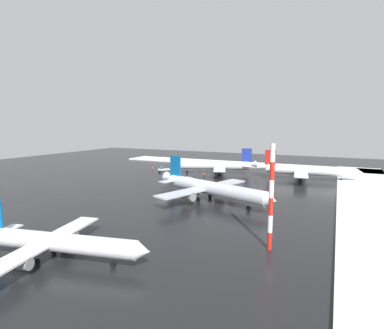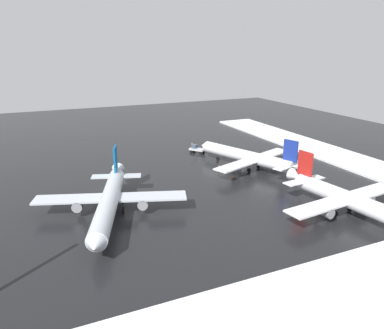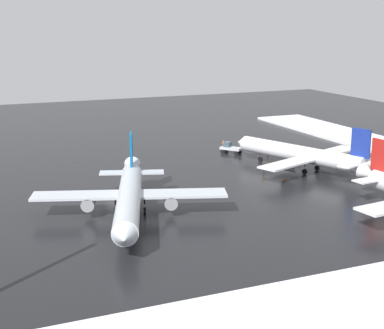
{
  "view_description": "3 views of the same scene",
  "coord_description": "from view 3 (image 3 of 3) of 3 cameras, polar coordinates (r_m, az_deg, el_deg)",
  "views": [
    {
      "loc": [
        -67.33,
        -41.37,
        18.81
      ],
      "look_at": [
        24.1,
        3.16,
        4.98
      ],
      "focal_mm": 28.0,
      "sensor_mm": 36.0,
      "label": 1
    },
    {
      "loc": [
        -13.49,
        -78.4,
        30.34
      ],
      "look_at": [
        21.52,
        0.14,
        3.19
      ],
      "focal_mm": 35.0,
      "sensor_mm": 36.0,
      "label": 2
    },
    {
      "loc": [
        -24.8,
        -92.04,
        27.6
      ],
      "look_at": [
        12.83,
        -3.51,
        4.36
      ],
      "focal_mm": 55.0,
      "sensor_mm": 36.0,
      "label": 3
    }
  ],
  "objects": [
    {
      "name": "ground_crew_near_tug",
      "position": [
        110.82,
        6.98,
        -0.43
      ],
      "size": [
        0.36,
        0.36,
        1.71
      ],
      "rotation": [
        0.0,
        0.0,
        3.0
      ],
      "color": "black",
      "rests_on": "ground_plane"
    },
    {
      "name": "traffic_cone_near_nose",
      "position": [
        122.16,
        9.76,
        0.45
      ],
      "size": [
        0.36,
        0.36,
        0.55
      ],
      "primitive_type": "cone",
      "color": "orange",
      "rests_on": "ground_plane"
    },
    {
      "name": "pushback_tug",
      "position": [
        127.52,
        3.73,
        1.64
      ],
      "size": [
        4.53,
        4.99,
        2.5
      ],
      "rotation": [
        0.0,
        0.0,
        2.22
      ],
      "color": "silver",
      "rests_on": "ground_plane"
    },
    {
      "name": "traffic_cone_mid_line",
      "position": [
        107.06,
        8.95,
        -1.38
      ],
      "size": [
        0.36,
        0.36,
        0.55
      ],
      "primitive_type": "cone",
      "color": "orange",
      "rests_on": "ground_plane"
    },
    {
      "name": "ground_plane",
      "position": [
        99.23,
        -7.64,
        -2.69
      ],
      "size": [
        240.0,
        240.0,
        0.0
      ],
      "primitive_type": "plane",
      "color": "black"
    },
    {
      "name": "airplane_parked_portside",
      "position": [
        84.64,
        -6.1,
        -3.12
      ],
      "size": [
        28.29,
        33.53,
        10.26
      ],
      "rotation": [
        0.0,
        0.0,
        4.38
      ],
      "color": "silver",
      "rests_on": "ground_plane"
    },
    {
      "name": "ground_crew_mid_apron",
      "position": [
        133.14,
        3.04,
        2.02
      ],
      "size": [
        0.36,
        0.36,
        1.71
      ],
      "rotation": [
        0.0,
        0.0,
        2.22
      ],
      "color": "black",
      "rests_on": "ground_plane"
    },
    {
      "name": "ground_crew_beside_wing",
      "position": [
        128.61,
        7.37,
        1.52
      ],
      "size": [
        0.36,
        0.36,
        1.71
      ],
      "rotation": [
        0.0,
        0.0,
        1.63
      ],
      "color": "black",
      "rests_on": "ground_plane"
    },
    {
      "name": "airplane_parked_starboard",
      "position": [
        113.92,
        10.72,
        0.98
      ],
      "size": [
        26.66,
        31.54,
        9.72
      ],
      "rotation": [
        0.0,
        0.0,
        1.93
      ],
      "color": "white",
      "rests_on": "ground_plane"
    }
  ]
}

